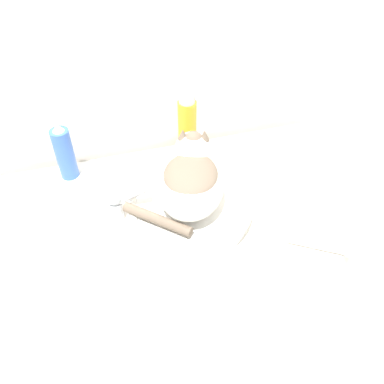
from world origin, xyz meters
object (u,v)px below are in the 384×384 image
Objects in this scene: spray_bottle_trigger at (64,153)px; shampoo_bottle_tall at (187,127)px; cream_tube at (321,244)px; faucet at (118,202)px; cat at (191,178)px.

spray_bottle_trigger is 0.85× the size of shampoo_bottle_tall.
spray_bottle_trigger reaches higher than cream_tube.
cat is at bearing 4.19° from faucet.
shampoo_bottle_tall reaches higher than faucet.
shampoo_bottle_tall reaches higher than cream_tube.
cream_tube is (0.30, -0.22, -0.12)m from cat.
shampoo_bottle_tall is (0.27, 0.24, 0.04)m from faucet.
cat is at bearing -103.85° from shampoo_bottle_tall.
faucet is 0.55× the size of shampoo_bottle_tall.
cat is at bearing 143.14° from cream_tube.
faucet is 0.78× the size of cream_tube.
cat is 0.39m from cream_tube.
spray_bottle_trigger is 1.19× the size of cream_tube.
spray_bottle_trigger reaches higher than faucet.
faucet is 0.57m from cream_tube.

